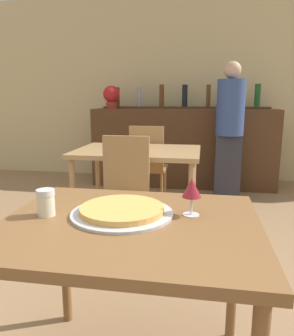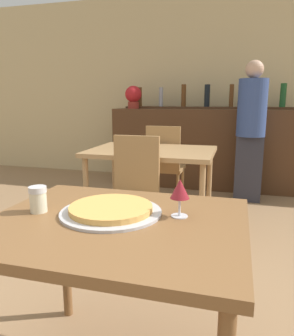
# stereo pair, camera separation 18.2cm
# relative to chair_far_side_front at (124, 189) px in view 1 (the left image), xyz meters

# --- Properties ---
(wall_back) EXTENTS (8.00, 0.05, 2.80)m
(wall_back) POSITION_rel_chair_far_side_front_xyz_m (0.33, 2.82, 0.85)
(wall_back) COLOR #D1B784
(wall_back) RESTS_ON ground_plane
(dining_table_near) EXTENTS (1.03, 0.85, 0.77)m
(dining_table_near) POSITION_rel_chair_far_side_front_xyz_m (0.33, -1.23, 0.13)
(dining_table_near) COLOR brown
(dining_table_near) RESTS_ON ground_plane
(dining_table_far) EXTENTS (1.17, 0.83, 0.78)m
(dining_table_far) POSITION_rel_chair_far_side_front_xyz_m (-0.00, 0.58, 0.15)
(dining_table_far) COLOR #A87F51
(dining_table_far) RESTS_ON ground_plane
(bar_counter) EXTENTS (2.60, 0.56, 1.11)m
(bar_counter) POSITION_rel_chair_far_side_front_xyz_m (0.33, 2.32, 0.01)
(bar_counter) COLOR #4C2D19
(bar_counter) RESTS_ON ground_plane
(bar_back_shelf) EXTENTS (2.39, 0.24, 0.35)m
(bar_back_shelf) POSITION_rel_chair_far_side_front_xyz_m (0.35, 2.46, 0.64)
(bar_back_shelf) COLOR #4C2D19
(bar_back_shelf) RESTS_ON bar_counter
(chair_far_side_front) EXTENTS (0.40, 0.40, 0.96)m
(chair_far_side_front) POSITION_rel_chair_far_side_front_xyz_m (0.00, 0.00, 0.00)
(chair_far_side_front) COLOR olive
(chair_far_side_front) RESTS_ON ground_plane
(chair_far_side_back) EXTENTS (0.40, 0.40, 0.96)m
(chair_far_side_back) POSITION_rel_chair_far_side_front_xyz_m (0.00, 1.16, 0.00)
(chair_far_side_back) COLOR olive
(chair_far_side_back) RESTS_ON ground_plane
(pizza_tray) EXTENTS (0.43, 0.43, 0.04)m
(pizza_tray) POSITION_rel_chair_far_side_front_xyz_m (0.28, -1.17, 0.24)
(pizza_tray) COLOR #B7B7BC
(pizza_tray) RESTS_ON dining_table_near
(cheese_shaker) EXTENTS (0.08, 0.08, 0.11)m
(cheese_shaker) POSITION_rel_chair_far_side_front_xyz_m (-0.03, -1.23, 0.28)
(cheese_shaker) COLOR beige
(cheese_shaker) RESTS_ON dining_table_near
(person_standing) EXTENTS (0.34, 0.34, 1.69)m
(person_standing) POSITION_rel_chair_far_side_front_xyz_m (0.93, 1.74, 0.37)
(person_standing) COLOR #2D2D38
(person_standing) RESTS_ON ground_plane
(wine_glass) EXTENTS (0.08, 0.08, 0.16)m
(wine_glass) POSITION_rel_chair_far_side_front_xyz_m (0.57, -1.13, 0.33)
(wine_glass) COLOR silver
(wine_glass) RESTS_ON dining_table_near
(potted_plant) EXTENTS (0.24, 0.24, 0.33)m
(potted_plant) POSITION_rel_chair_far_side_front_xyz_m (-0.72, 2.27, 0.74)
(potted_plant) COLOR maroon
(potted_plant) RESTS_ON bar_counter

